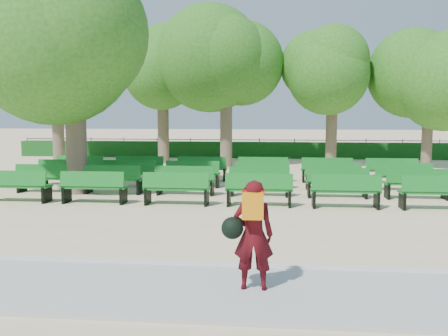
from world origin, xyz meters
name	(u,v)px	position (x,y,z in m)	size (l,w,h in m)	color
ground	(210,201)	(0.00, 0.00, 0.00)	(120.00, 120.00, 0.00)	beige
paving	(145,289)	(0.00, -7.40, 0.03)	(30.00, 2.20, 0.06)	#AEAEAA
curb	(162,264)	(0.00, -6.25, 0.05)	(30.00, 0.12, 0.10)	silver
hedge	(242,150)	(0.00, 14.00, 0.45)	(26.00, 0.70, 0.90)	#145019
fence	(242,157)	(0.00, 14.40, 0.00)	(26.00, 0.10, 1.02)	black
tree_line	(236,165)	(0.00, 10.00, 0.00)	(21.80, 6.80, 7.04)	#31741F
bench_array	(226,188)	(0.28, 1.87, 0.10)	(1.89, 0.70, 1.17)	#137220
tree_among	(73,29)	(-4.42, 1.02, 5.17)	(5.79, 5.79, 7.81)	brown
person	(252,233)	(1.56, -7.32, 0.88)	(0.75, 0.45, 1.59)	#41090E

